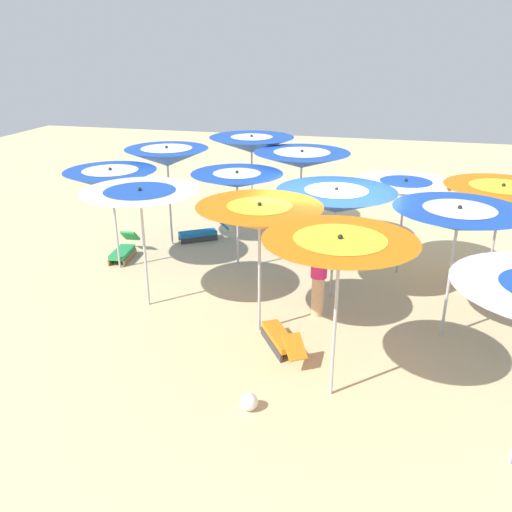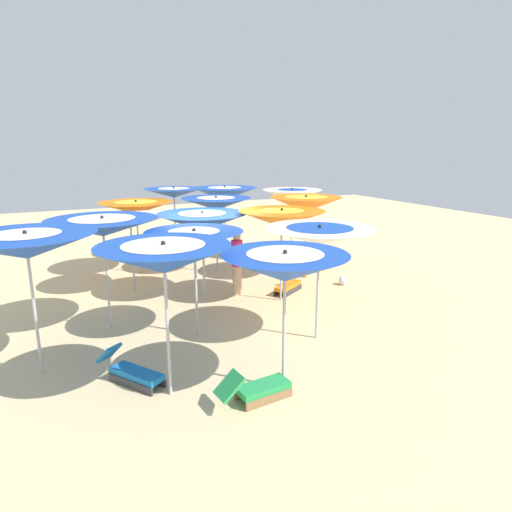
% 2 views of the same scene
% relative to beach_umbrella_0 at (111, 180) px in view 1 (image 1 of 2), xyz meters
% --- Properties ---
extents(ground, '(38.32, 38.32, 0.04)m').
position_rel_beach_umbrella_0_xyz_m(ground, '(-4.74, 0.41, -2.06)').
color(ground, beige).
extents(beach_umbrella_0, '(1.97, 1.97, 2.30)m').
position_rel_beach_umbrella_0_xyz_m(beach_umbrella_0, '(0.00, 0.00, 0.00)').
color(beach_umbrella_0, '#B2B2B7').
rests_on(beach_umbrella_0, ground).
extents(beach_umbrella_1, '(2.14, 2.14, 2.36)m').
position_rel_beach_umbrella_0_xyz_m(beach_umbrella_1, '(-1.42, 1.54, 0.10)').
color(beach_umbrella_1, '#B2B2B7').
rests_on(beach_umbrella_1, ground).
extents(beach_umbrella_2, '(2.11, 2.11, 2.37)m').
position_rel_beach_umbrella_0_xyz_m(beach_umbrella_2, '(-3.75, 1.96, 0.07)').
color(beach_umbrella_2, '#B2B2B7').
rests_on(beach_umbrella_2, ground).
extents(beach_umbrella_3, '(2.07, 2.07, 2.48)m').
position_rel_beach_umbrella_0_xyz_m(beach_umbrella_3, '(-5.22, 3.53, 0.18)').
color(beach_umbrella_3, '#B2B2B7').
rests_on(beach_umbrella_3, ground).
extents(beach_umbrella_5, '(1.99, 1.99, 2.49)m').
position_rel_beach_umbrella_0_xyz_m(beach_umbrella_5, '(-0.57, -1.71, 0.19)').
color(beach_umbrella_5, '#B2B2B7').
rests_on(beach_umbrella_5, ground).
extents(beach_umbrella_6, '(1.97, 1.97, 2.25)m').
position_rel_beach_umbrella_0_xyz_m(beach_umbrella_6, '(-2.62, -0.61, 0.01)').
color(beach_umbrella_6, '#B2B2B7').
rests_on(beach_umbrella_6, ground).
extents(beach_umbrella_7, '(2.27, 2.27, 2.26)m').
position_rel_beach_umbrella_0_xyz_m(beach_umbrella_7, '(-4.83, 0.29, -0.04)').
color(beach_umbrella_7, '#B2B2B7').
rests_on(beach_umbrella_7, ground).
extents(beach_umbrella_8, '(2.10, 2.10, 2.38)m').
position_rel_beach_umbrella_0_xyz_m(beach_umbrella_8, '(-6.90, 1.41, 0.11)').
color(beach_umbrella_8, '#B2B2B7').
rests_on(beach_umbrella_8, ground).
extents(beach_umbrella_10, '(2.22, 2.22, 2.52)m').
position_rel_beach_umbrella_0_xyz_m(beach_umbrella_10, '(-2.18, -3.56, 0.22)').
color(beach_umbrella_10, '#B2B2B7').
rests_on(beach_umbrella_10, ground).
extents(beach_umbrella_11, '(2.25, 2.25, 2.45)m').
position_rel_beach_umbrella_0_xyz_m(beach_umbrella_11, '(-3.74, -2.21, 0.18)').
color(beach_umbrella_11, '#B2B2B7').
rests_on(beach_umbrella_11, ground).
extents(beach_umbrella_12, '(2.04, 2.04, 2.13)m').
position_rel_beach_umbrella_0_xyz_m(beach_umbrella_12, '(-6.10, -1.28, -0.13)').
color(beach_umbrella_12, '#B2B2B7').
rests_on(beach_umbrella_12, ground).
extents(beach_umbrella_13, '(2.22, 2.22, 2.26)m').
position_rel_beach_umbrella_0_xyz_m(beach_umbrella_13, '(-7.91, -0.79, -0.01)').
color(beach_umbrella_13, '#B2B2B7').
rests_on(beach_umbrella_13, ground).
extents(lounger_0, '(1.26, 0.99, 0.57)m').
position_rel_beach_umbrella_0_xyz_m(lounger_0, '(-1.19, -2.19, -1.84)').
color(lounger_0, '#333338').
rests_on(lounger_0, ground).
extents(lounger_1, '(0.99, 1.31, 0.53)m').
position_rel_beach_umbrella_0_xyz_m(lounger_1, '(-4.27, 2.51, -1.85)').
color(lounger_1, '#333338').
rests_on(lounger_1, ground).
extents(lounger_2, '(0.51, 1.24, 0.56)m').
position_rel_beach_umbrella_0_xyz_m(lounger_2, '(0.16, -0.54, -1.83)').
color(lounger_2, olive).
rests_on(lounger_2, ground).
extents(beachgoer_0, '(0.30, 0.30, 1.67)m').
position_rel_beach_umbrella_0_xyz_m(beachgoer_0, '(-4.67, 1.15, -1.16)').
color(beachgoer_0, '#D8A87F').
rests_on(beachgoer_0, ground).
extents(beach_ball, '(0.26, 0.26, 0.26)m').
position_rel_beach_umbrella_0_xyz_m(beach_ball, '(-4.15, 4.18, -1.91)').
color(beach_ball, white).
rests_on(beach_ball, ground).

